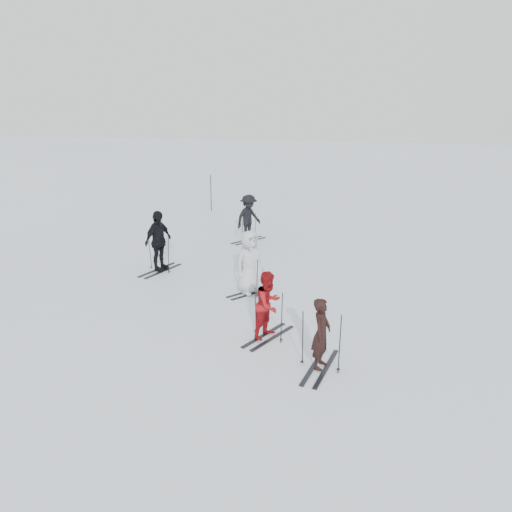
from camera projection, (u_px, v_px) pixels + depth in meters
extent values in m
plane|color=silver|center=(247.00, 300.00, 13.96)|extent=(120.00, 120.00, 0.00)
imported|color=black|center=(321.00, 335.00, 10.18)|extent=(0.44, 0.60, 1.52)
imported|color=maroon|center=(268.00, 306.00, 11.53)|extent=(0.86, 0.95, 1.60)
imported|color=silver|center=(250.00, 263.00, 14.22)|extent=(1.00, 1.07, 1.83)
imported|color=black|center=(158.00, 242.00, 16.12)|extent=(0.79, 1.25, 1.98)
imported|color=black|center=(249.00, 218.00, 19.71)|extent=(1.19, 1.36, 1.83)
cylinder|color=black|center=(211.00, 193.00, 25.25)|extent=(0.05, 0.05, 1.83)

